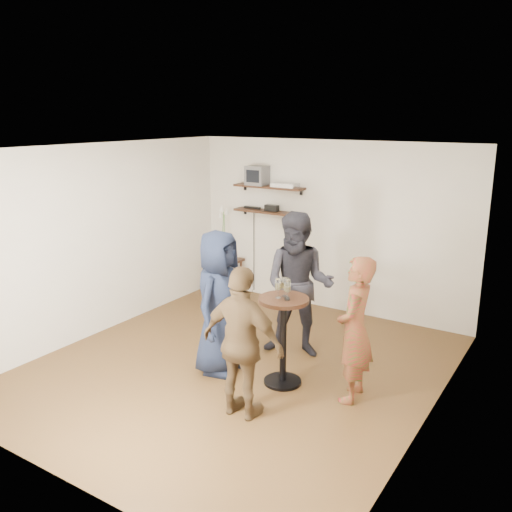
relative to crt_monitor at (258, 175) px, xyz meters
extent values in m
cube|color=#4C3018|center=(1.21, -2.38, -2.04)|extent=(4.50, 5.00, 0.04)
cube|color=white|center=(1.21, -2.38, 0.60)|extent=(4.50, 5.00, 0.04)
cube|color=beige|center=(1.21, 0.15, -0.72)|extent=(4.50, 0.04, 2.60)
cube|color=beige|center=(1.21, -4.89, -0.72)|extent=(4.50, 0.04, 2.60)
cube|color=beige|center=(-1.06, -2.38, -0.72)|extent=(0.04, 5.00, 2.60)
cube|color=beige|center=(3.48, -2.38, -0.72)|extent=(0.04, 5.00, 2.60)
cube|color=black|center=(0.21, 0.00, -0.17)|extent=(1.20, 0.25, 0.04)
cube|color=black|center=(0.21, 0.00, -0.57)|extent=(1.20, 0.25, 0.04)
cube|color=#59595B|center=(0.00, 0.00, 0.00)|extent=(0.32, 0.30, 0.30)
cube|color=silver|center=(0.50, 0.00, -0.12)|extent=(0.40, 0.24, 0.06)
cube|color=black|center=(0.26, 0.00, -0.50)|extent=(0.22, 0.10, 0.10)
cube|color=black|center=(-0.14, 0.05, -0.54)|extent=(0.30, 0.05, 0.03)
cube|color=black|center=(-0.52, -0.23, -1.43)|extent=(0.51, 0.51, 0.04)
cylinder|color=black|center=(-0.72, -0.43, -1.73)|extent=(0.04, 0.04, 0.57)
cylinder|color=black|center=(-0.32, -0.43, -1.73)|extent=(0.04, 0.04, 0.57)
cylinder|color=black|center=(-0.72, -0.03, -1.73)|extent=(0.04, 0.04, 0.57)
cylinder|color=black|center=(-0.32, -0.03, -1.73)|extent=(0.04, 0.04, 0.57)
cylinder|color=white|center=(-0.52, -0.23, -1.26)|extent=(0.14, 0.14, 0.29)
cylinder|color=#377321|center=(-0.54, -0.23, -0.97)|extent=(0.01, 0.07, 0.53)
cone|color=white|center=(-0.58, -0.23, -0.64)|extent=(0.07, 0.08, 0.12)
cylinder|color=#377321|center=(-0.51, -0.22, -0.94)|extent=(0.03, 0.05, 0.59)
cone|color=white|center=(-0.48, -0.20, -0.59)|extent=(0.10, 0.12, 0.12)
cylinder|color=#377321|center=(-0.52, -0.24, -0.91)|extent=(0.09, 0.08, 0.64)
cone|color=white|center=(-0.52, -0.27, -0.53)|extent=(0.12, 0.12, 0.12)
cylinder|color=black|center=(1.87, -2.42, -1.02)|extent=(0.56, 0.56, 0.04)
cylinder|color=black|center=(1.87, -2.42, -1.51)|extent=(0.08, 0.08, 0.94)
cylinder|color=black|center=(1.87, -2.42, -2.00)|extent=(0.43, 0.43, 0.03)
cylinder|color=silver|center=(1.81, -2.45, -1.00)|extent=(0.06, 0.06, 0.00)
cylinder|color=silver|center=(1.81, -2.45, -0.95)|extent=(0.01, 0.01, 0.09)
cylinder|color=silver|center=(1.81, -2.45, -0.84)|extent=(0.07, 0.07, 0.12)
cylinder|color=#CDB254|center=(1.81, -2.45, -0.87)|extent=(0.06, 0.06, 0.06)
cylinder|color=silver|center=(1.93, -2.45, -1.00)|extent=(0.06, 0.06, 0.00)
cylinder|color=silver|center=(1.93, -2.45, -0.95)|extent=(0.01, 0.01, 0.09)
cylinder|color=silver|center=(1.93, -2.45, -0.84)|extent=(0.07, 0.07, 0.11)
cylinder|color=#CDB254|center=(1.93, -2.45, -0.87)|extent=(0.06, 0.06, 0.06)
cylinder|color=silver|center=(1.84, -2.36, -1.00)|extent=(0.06, 0.06, 0.00)
cylinder|color=silver|center=(1.84, -2.36, -0.95)|extent=(0.01, 0.01, 0.09)
cylinder|color=silver|center=(1.84, -2.36, -0.84)|extent=(0.07, 0.07, 0.11)
cylinder|color=#CDB254|center=(1.84, -2.36, -0.87)|extent=(0.06, 0.06, 0.06)
cylinder|color=silver|center=(1.89, -2.40, -1.00)|extent=(0.06, 0.06, 0.00)
cylinder|color=silver|center=(1.89, -2.40, -0.95)|extent=(0.01, 0.01, 0.10)
cylinder|color=silver|center=(1.89, -2.40, -0.84)|extent=(0.07, 0.07, 0.12)
cylinder|color=#CDB254|center=(1.89, -2.40, -0.86)|extent=(0.07, 0.07, 0.06)
imported|color=red|center=(2.66, -2.31, -1.23)|extent=(0.45, 0.62, 1.58)
imported|color=black|center=(1.64, -1.65, -1.10)|extent=(1.05, 0.91, 1.83)
imported|color=black|center=(1.07, -2.54, -1.16)|extent=(0.66, 0.91, 1.71)
imported|color=#4D3721|center=(1.86, -3.22, -1.24)|extent=(0.92, 0.38, 1.56)
camera|label=1|loc=(4.62, -7.30, 0.95)|focal=38.00mm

